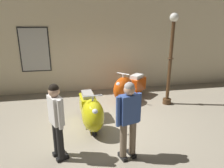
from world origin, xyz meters
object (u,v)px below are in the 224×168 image
object	(u,v)px
scooter_1	(128,88)
visitor_0	(56,117)
scooter_0	(91,112)
lamppost	(170,59)
visitor_1	(129,116)

from	to	relation	value
scooter_1	visitor_0	world-z (taller)	visitor_0
scooter_1	visitor_0	distance (m)	3.56
scooter_0	visitor_0	bearing A→B (deg)	-39.40
scooter_0	visitor_0	world-z (taller)	visitor_0
lamppost	scooter_1	bearing A→B (deg)	157.00
scooter_0	lamppost	world-z (taller)	lamppost
scooter_1	visitor_0	xyz separation A→B (m)	(-2.19, -2.77, 0.42)
scooter_1	visitor_1	size ratio (longest dim) A/B	1.00
scooter_1	scooter_0	bearing A→B (deg)	6.41
scooter_0	visitor_1	xyz separation A→B (m)	(0.62, -1.32, 0.46)
lamppost	visitor_1	size ratio (longest dim) A/B	1.83
scooter_0	visitor_0	xyz separation A→B (m)	(-0.75, -1.05, 0.44)
scooter_1	visitor_0	bearing A→B (deg)	8.09
scooter_0	lamppost	xyz separation A→B (m)	(2.70, 1.18, 1.08)
scooter_1	lamppost	world-z (taller)	lamppost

